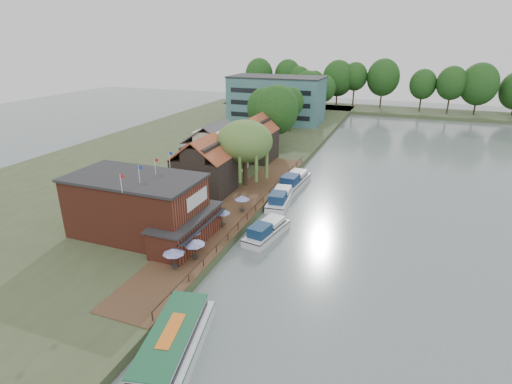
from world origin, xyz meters
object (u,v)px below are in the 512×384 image
(cottage_b, at_px, (216,147))
(umbrella_2, at_px, (192,238))
(cruiser_0, at_px, (267,229))
(umbrella_3, at_px, (223,218))
(umbrella_4, at_px, (242,204))
(cruiser_1, at_px, (280,196))
(tour_boat, at_px, (169,352))
(cottage_c, at_px, (256,138))
(cottage_a, at_px, (204,166))
(pub, at_px, (151,208))
(umbrella_0, at_px, (174,259))
(swan, at_px, (194,301))
(cruiser_2, at_px, (294,179))
(hotel_block, at_px, (276,99))
(umbrella_1, at_px, (194,250))
(willow, at_px, (245,154))

(cottage_b, relative_size, umbrella_2, 4.04)
(cottage_b, distance_m, cruiser_0, 24.83)
(umbrella_2, relative_size, umbrella_3, 1.00)
(umbrella_4, xyz_separation_m, cruiser_1, (3.17, 6.98, -1.11))
(umbrella_2, height_order, tour_boat, umbrella_2)
(tour_boat, bearing_deg, cottage_c, 91.60)
(cottage_c, bearing_deg, cottage_b, -113.96)
(tour_boat, bearing_deg, cottage_a, 100.98)
(cottage_c, height_order, umbrella_4, cottage_c)
(pub, distance_m, umbrella_0, 8.72)
(cruiser_0, distance_m, cruiser_1, 10.67)
(pub, xyz_separation_m, cottage_b, (-4.00, 25.00, 0.60))
(cottage_c, height_order, swan, cottage_c)
(cottage_c, distance_m, swan, 43.89)
(cottage_b, bearing_deg, tour_boat, -68.45)
(cottage_a, distance_m, cruiser_0, 16.07)
(pub, height_order, cottage_a, cottage_a)
(umbrella_0, xyz_separation_m, cruiser_2, (3.97, 30.34, -1.01))
(cottage_c, bearing_deg, umbrella_2, -80.68)
(umbrella_0, bearing_deg, umbrella_4, 86.78)
(hotel_block, bearing_deg, cruiser_1, -71.27)
(cottage_a, xyz_separation_m, cruiser_1, (11.33, 1.96, -4.07))
(cruiser_0, relative_size, cruiser_2, 0.89)
(hotel_block, height_order, swan, hotel_block)
(cottage_b, xyz_separation_m, cruiser_0, (15.93, -18.59, -4.14))
(hotel_block, xyz_separation_m, cottage_a, (7.00, -56.00, -1.90))
(swan, bearing_deg, pub, 139.83)
(umbrella_3, bearing_deg, cottage_a, 127.35)
(hotel_block, height_order, umbrella_0, hotel_block)
(cottage_a, relative_size, umbrella_1, 3.62)
(umbrella_1, xyz_separation_m, umbrella_4, (-0.09, 13.15, 0.00))
(pub, xyz_separation_m, cruiser_0, (11.93, 6.41, -3.54))
(umbrella_4, distance_m, tour_boat, 26.29)
(cottage_b, xyz_separation_m, swan, (13.99, -33.44, -5.03))
(umbrella_0, xyz_separation_m, cruiser_0, (5.65, 11.98, -1.18))
(hotel_block, xyz_separation_m, umbrella_3, (14.63, -65.99, -4.86))
(hotel_block, height_order, tour_boat, hotel_block)
(cottage_a, height_order, cottage_b, same)
(umbrella_4, xyz_separation_m, cruiser_0, (4.77, -3.56, -1.18))
(umbrella_3, bearing_deg, willow, 101.78)
(cottage_c, bearing_deg, swan, -76.75)
(umbrella_3, bearing_deg, pub, -142.90)
(willow, xyz_separation_m, umbrella_3, (3.13, -14.99, -3.93))
(umbrella_0, xyz_separation_m, swan, (3.71, -2.87, -2.07))
(cottage_c, height_order, cruiser_0, cottage_c)
(umbrella_4, distance_m, swan, 18.74)
(umbrella_3, distance_m, cruiser_2, 20.12)
(cottage_b, height_order, umbrella_4, cottage_b)
(willow, xyz_separation_m, umbrella_1, (3.75, -23.18, -3.93))
(cottage_a, xyz_separation_m, umbrella_4, (8.16, -5.03, -2.96))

